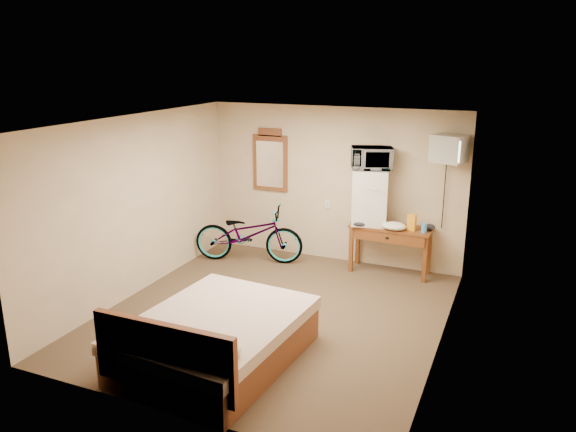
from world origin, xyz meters
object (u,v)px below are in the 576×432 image
object	(u,v)px
desk	(390,235)
microwave	(372,158)
wall_mirror	(270,161)
mini_fridge	(370,197)
bed	(213,339)
crt_television	(449,149)
blue_cup	(424,228)
bicycle	(249,234)

from	to	relation	value
desk	microwave	size ratio (longest dim) A/B	2.08
microwave	wall_mirror	bearing A→B (deg)	152.64
mini_fridge	bed	distance (m)	3.63
microwave	bed	xyz separation A→B (m)	(-0.78, -3.44, -1.48)
microwave	crt_television	size ratio (longest dim) A/B	0.96
desk	blue_cup	xyz separation A→B (m)	(0.51, -0.08, 0.20)
desk	bicycle	world-z (taller)	bicycle
microwave	crt_television	xyz separation A→B (m)	(1.12, -0.04, 0.22)
crt_television	bed	bearing A→B (deg)	-119.26
microwave	bed	size ratio (longest dim) A/B	0.27
crt_television	wall_mirror	distance (m)	2.94
microwave	crt_television	distance (m)	1.14
crt_television	bed	xyz separation A→B (m)	(-1.90, -3.39, -1.70)
bed	wall_mirror	bearing A→B (deg)	105.36
blue_cup	bed	distance (m)	3.72
crt_television	desk	bearing A→B (deg)	-178.58
bed	microwave	bearing A→B (deg)	77.20
wall_mirror	bicycle	bearing A→B (deg)	-98.59
bicycle	desk	bearing A→B (deg)	-94.95
blue_cup	crt_television	distance (m)	1.20
bicycle	bed	xyz separation A→B (m)	(1.10, -3.00, -0.17)
desk	bed	xyz separation A→B (m)	(-1.13, -3.38, -0.32)
bicycle	microwave	bearing A→B (deg)	-91.48
desk	mini_fridge	size ratio (longest dim) A/B	1.46
microwave	wall_mirror	size ratio (longest dim) A/B	0.58
mini_fridge	bicycle	world-z (taller)	mini_fridge
mini_fridge	bicycle	size ratio (longest dim) A/B	0.48
mini_fridge	crt_television	size ratio (longest dim) A/B	1.37
desk	bicycle	distance (m)	2.27
blue_cup	bicycle	distance (m)	2.78
bed	blue_cup	bearing A→B (deg)	63.47
desk	wall_mirror	size ratio (longest dim) A/B	1.20
blue_cup	bed	xyz separation A→B (m)	(-1.64, -3.29, -0.53)
crt_television	bed	world-z (taller)	crt_television
bicycle	wall_mirror	bearing A→B (deg)	-23.03
desk	crt_television	distance (m)	1.57
desk	microwave	bearing A→B (deg)	170.40
wall_mirror	bed	xyz separation A→B (m)	(1.00, -3.65, -1.28)
mini_fridge	blue_cup	distance (m)	0.95
mini_fridge	microwave	xyz separation A→B (m)	(0.00, 0.00, 0.59)
wall_mirror	microwave	bearing A→B (deg)	-6.73
blue_cup	wall_mirror	size ratio (longest dim) A/B	0.14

